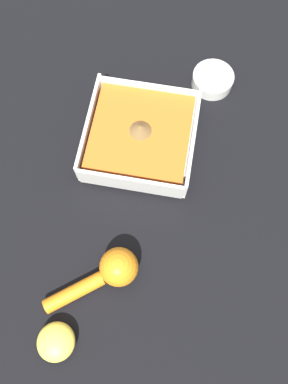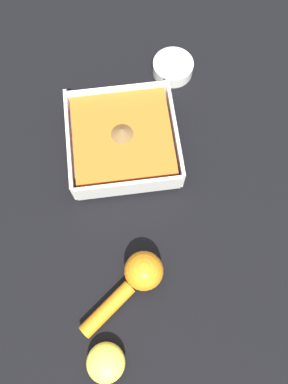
# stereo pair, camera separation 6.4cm
# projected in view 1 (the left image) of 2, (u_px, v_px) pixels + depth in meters

# --- Properties ---
(ground_plane) EXTENTS (4.00, 4.00, 0.00)m
(ground_plane) POSITION_uv_depth(u_px,v_px,m) (137.00, 141.00, 0.70)
(ground_plane) COLOR black
(square_dish) EXTENTS (0.19, 0.19, 0.06)m
(square_dish) POSITION_uv_depth(u_px,v_px,m) (140.00, 138.00, 0.68)
(square_dish) COLOR silver
(square_dish) RESTS_ON ground_plane
(spice_bowl) EXTENTS (0.08, 0.08, 0.03)m
(spice_bowl) POSITION_uv_depth(u_px,v_px,m) (212.00, 80.00, 0.73)
(spice_bowl) COLOR silver
(spice_bowl) RESTS_ON ground_plane
(lemon_squeezer) EXTENTS (0.12, 0.14, 0.06)m
(lemon_squeezer) POSITION_uv_depth(u_px,v_px,m) (110.00, 272.00, 0.59)
(lemon_squeezer) COLOR orange
(lemon_squeezer) RESTS_ON ground_plane
(lemon_half) EXTENTS (0.06, 0.06, 0.03)m
(lemon_half) POSITION_uv_depth(u_px,v_px,m) (56.00, 342.00, 0.57)
(lemon_half) COLOR #EFDB4C
(lemon_half) RESTS_ON ground_plane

